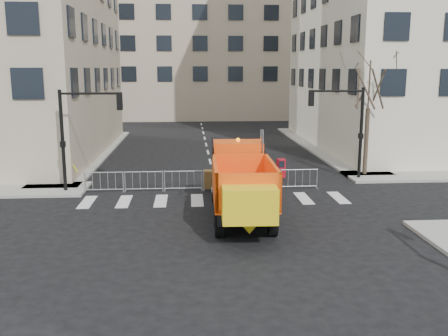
{
  "coord_description": "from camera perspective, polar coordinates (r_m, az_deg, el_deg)",
  "views": [
    {
      "loc": [
        -1.45,
        -18.6,
        6.46
      ],
      "look_at": [
        0.04,
        2.5,
        2.22
      ],
      "focal_mm": 40.0,
      "sensor_mm": 36.0,
      "label": 1
    }
  ],
  "objects": [
    {
      "name": "cop_a",
      "position": [
        26.38,
        2.84,
        -0.81
      ],
      "size": [
        0.8,
        0.73,
        1.84
      ],
      "primitive_type": "imported",
      "rotation": [
        0.0,
        0.0,
        3.7
      ],
      "color": "black",
      "rests_on": "ground"
    },
    {
      "name": "newspaper_box",
      "position": [
        29.51,
        6.53,
        -0.01
      ],
      "size": [
        0.51,
        0.47,
        1.1
      ],
      "primitive_type": "cube",
      "rotation": [
        0.0,
        0.0,
        0.17
      ],
      "color": "#A90D1A",
      "rests_on": "sidewalk_back"
    },
    {
      "name": "traffic_light_left",
      "position": [
        27.18,
        -17.95,
        2.82
      ],
      "size": [
        0.18,
        0.18,
        5.4
      ],
      "primitive_type": "cylinder",
      "color": "black",
      "rests_on": "ground"
    },
    {
      "name": "worker",
      "position": [
        29.33,
        -17.4,
        0.02
      ],
      "size": [
        1.09,
        0.66,
        1.65
      ],
      "primitive_type": "imported",
      "rotation": [
        0.0,
        0.0,
        0.04
      ],
      "color": "#BACC18",
      "rests_on": "sidewalk_back"
    },
    {
      "name": "cop_c",
      "position": [
        26.25,
        -0.04,
        -0.82
      ],
      "size": [
        1.13,
        1.06,
        1.87
      ],
      "primitive_type": "imported",
      "rotation": [
        0.0,
        0.0,
        3.85
      ],
      "color": "black",
      "rests_on": "ground"
    },
    {
      "name": "cop_b",
      "position": [
        26.49,
        4.25,
        -0.99
      ],
      "size": [
        0.83,
        0.66,
        1.65
      ],
      "primitive_type": "imported",
      "rotation": [
        0.0,
        0.0,
        3.18
      ],
      "color": "black",
      "rests_on": "ground"
    },
    {
      "name": "plow_truck",
      "position": [
        21.54,
        1.99,
        -1.54
      ],
      "size": [
        3.17,
        9.73,
        3.75
      ],
      "rotation": [
        0.0,
        0.0,
        1.55
      ],
      "color": "black",
      "rests_on": "ground"
    },
    {
      "name": "sidewalk_back",
      "position": [
        27.88,
        -0.94,
        -1.92
      ],
      "size": [
        64.0,
        5.0,
        0.15
      ],
      "primitive_type": "cube",
      "color": "gray",
      "rests_on": "ground"
    },
    {
      "name": "ground",
      "position": [
        19.75,
        0.41,
        -7.77
      ],
      "size": [
        120.0,
        120.0,
        0.0
      ],
      "primitive_type": "plane",
      "color": "black",
      "rests_on": "ground"
    },
    {
      "name": "traffic_light_right",
      "position": [
        30.05,
        15.38,
        3.73
      ],
      "size": [
        0.18,
        0.18,
        5.4
      ],
      "primitive_type": "cylinder",
      "color": "black",
      "rests_on": "ground"
    },
    {
      "name": "street_tree",
      "position": [
        31.11,
        16.1,
        5.88
      ],
      "size": [
        3.0,
        3.0,
        7.5
      ],
      "primitive_type": null,
      "color": "#382B21",
      "rests_on": "ground"
    },
    {
      "name": "crowd_barriers",
      "position": [
        26.87,
        -2.43,
        -1.39
      ],
      "size": [
        12.6,
        0.6,
        1.1
      ],
      "primitive_type": null,
      "color": "#9EA0A5",
      "rests_on": "ground"
    },
    {
      "name": "building_far",
      "position": [
        70.84,
        -2.95,
        15.79
      ],
      "size": [
        30.0,
        18.0,
        24.0
      ],
      "primitive_type": "cube",
      "color": "tan",
      "rests_on": "ground"
    }
  ]
}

